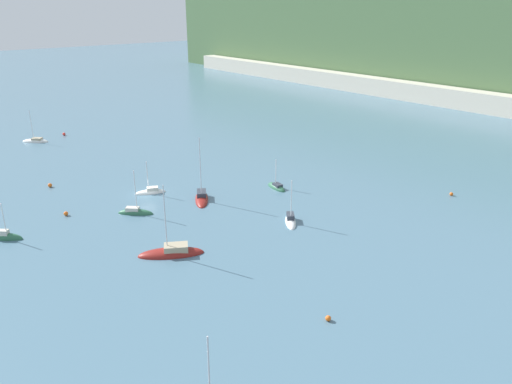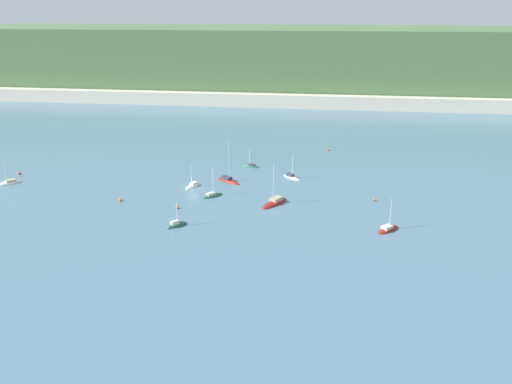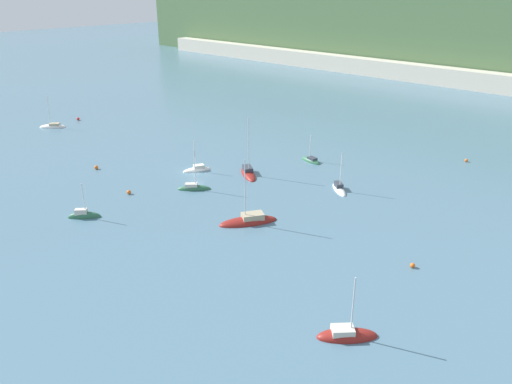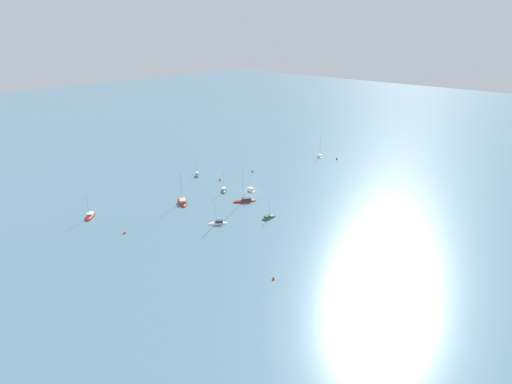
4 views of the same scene
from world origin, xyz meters
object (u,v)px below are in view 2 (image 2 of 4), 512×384
sailboat_2 (275,203)px  sailboat_7 (193,186)px  mooring_buoy_4 (328,150)px  sailboat_3 (388,230)px  sailboat_8 (9,183)px  mooring_buoy_1 (120,200)px  mooring_buoy_3 (177,207)px  sailboat_4 (251,167)px  sailboat_5 (228,181)px  sailboat_6 (212,196)px  sailboat_0 (291,177)px  mooring_buoy_0 (374,200)px  sailboat_1 (177,226)px  mooring_buoy_2 (19,173)px

sailboat_2 → sailboat_7: (-21.53, 8.75, -0.02)m
mooring_buoy_4 → sailboat_3: bearing=-78.3°
sailboat_8 → mooring_buoy_4: (80.47, 42.55, 0.22)m
mooring_buoy_1 → mooring_buoy_3: bearing=-9.8°
sailboat_4 → mooring_buoy_1: 39.85m
sailboat_2 → sailboat_7: size_ratio=1.65×
sailboat_8 → sailboat_5: bearing=143.9°
sailboat_7 → mooring_buoy_3: (0.31, -14.60, 0.23)m
mooring_buoy_3 → sailboat_5: bearing=68.4°
sailboat_2 → sailboat_6: 15.34m
sailboat_5 → mooring_buoy_4: sailboat_5 is taller
sailboat_0 → sailboat_2: (-2.48, -18.82, -0.03)m
mooring_buoy_0 → mooring_buoy_3: bearing=-166.3°
sailboat_1 → sailboat_4: 43.04m
sailboat_5 → mooring_buoy_1: sailboat_5 is taller
sailboat_7 → mooring_buoy_4: bearing=162.9°
sailboat_0 → mooring_buoy_2: (-72.54, -7.07, 0.21)m
sailboat_6 → sailboat_8: sailboat_8 is taller
sailboat_0 → sailboat_6: sailboat_6 is taller
sailboat_1 → sailboat_8: bearing=110.6°
sailboat_1 → sailboat_4: sailboat_1 is taller
sailboat_6 → sailboat_7: 8.88m
sailboat_6 → mooring_buoy_0: 37.89m
sailboat_2 → sailboat_4: bearing=-129.5°
sailboat_4 → mooring_buoy_3: size_ratio=8.75×
sailboat_0 → mooring_buoy_4: size_ratio=12.27×
sailboat_2 → mooring_buoy_4: bearing=-163.5°
sailboat_5 → sailboat_7: bearing=-114.1°
mooring_buoy_1 → mooring_buoy_2: (-34.59, 15.14, 0.01)m
sailboat_4 → sailboat_6: sailboat_6 is taller
sailboat_0 → sailboat_6: bearing=-98.3°
sailboat_2 → sailboat_4: (-9.57, 26.88, -0.05)m
sailboat_5 → mooring_buoy_3: size_ratio=16.76×
sailboat_0 → sailboat_6: (-17.59, -16.20, -0.05)m
sailboat_6 → mooring_buoy_1: 21.23m
sailboat_0 → sailboat_2: bearing=-58.5°
mooring_buoy_3 → sailboat_4: bearing=70.4°
sailboat_5 → mooring_buoy_0: (36.18, -8.95, 0.14)m
mooring_buoy_2 → sailboat_8: bearing=-77.1°
sailboat_6 → mooring_buoy_0: sailboat_6 is taller
sailboat_8 → sailboat_0: bearing=145.7°
sailboat_8 → mooring_buoy_0: 91.10m
sailboat_8 → mooring_buoy_3: 48.28m
sailboat_6 → sailboat_2: bearing=-55.0°
sailboat_0 → sailboat_1: size_ratio=1.17×
sailboat_1 → sailboat_5: size_ratio=0.55×
sailboat_2 → sailboat_8: 68.53m
sailboat_6 → sailboat_5: bearing=36.4°
mooring_buoy_0 → sailboat_3: bearing=-85.0°
sailboat_0 → sailboat_8: 72.31m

